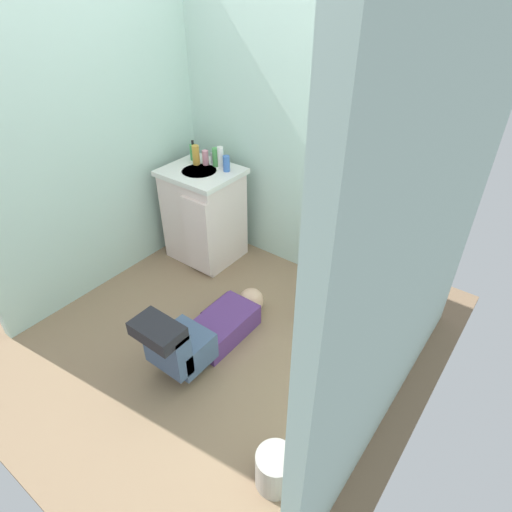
% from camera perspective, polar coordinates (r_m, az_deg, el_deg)
% --- Properties ---
extents(ground_plane, '(2.79, 2.98, 0.04)m').
position_cam_1_polar(ground_plane, '(3.19, -4.19, -9.86)').
color(ground_plane, '#876B50').
extents(wall_back, '(2.45, 0.08, 2.40)m').
position_cam_1_polar(wall_back, '(3.26, 7.17, 16.51)').
color(wall_back, '#AFCEC1').
rests_on(wall_back, ground_plane).
extents(wall_left, '(0.08, 1.98, 2.40)m').
position_cam_1_polar(wall_left, '(3.35, -21.37, 14.94)').
color(wall_left, '#AFCEC1').
rests_on(wall_left, ground_plane).
extents(wall_right, '(0.08, 1.98, 2.40)m').
position_cam_1_polar(wall_right, '(1.98, 21.31, 1.18)').
color(wall_right, '#AFCEC1').
rests_on(wall_right, ground_plane).
extents(toilet, '(0.36, 0.46, 0.75)m').
position_cam_1_polar(toilet, '(3.11, 15.35, -3.08)').
color(toilet, silver).
rests_on(toilet, ground_plane).
extents(vanity_cabinet, '(0.60, 0.53, 0.82)m').
position_cam_1_polar(vanity_cabinet, '(3.70, -6.94, 5.59)').
color(vanity_cabinet, beige).
rests_on(vanity_cabinet, ground_plane).
extents(faucet, '(0.02, 0.02, 0.10)m').
position_cam_1_polar(faucet, '(3.60, -5.88, 12.80)').
color(faucet, silver).
rests_on(faucet, vanity_cabinet).
extents(person_plumber, '(0.39, 1.06, 0.52)m').
position_cam_1_polar(person_plumber, '(2.91, -6.97, -9.94)').
color(person_plumber, '#512D6B').
rests_on(person_plumber, ground_plane).
extents(tissue_box, '(0.22, 0.11, 0.10)m').
position_cam_1_polar(tissue_box, '(2.96, 16.55, 4.72)').
color(tissue_box, silver).
rests_on(tissue_box, toilet).
extents(toiletry_bag, '(0.12, 0.09, 0.11)m').
position_cam_1_polar(toiletry_bag, '(2.92, 19.24, 3.84)').
color(toiletry_bag, '#B22D3F').
rests_on(toiletry_bag, toilet).
extents(soap_dispenser, '(0.06, 0.06, 0.17)m').
position_cam_1_polar(soap_dispenser, '(3.70, -8.36, 13.57)').
color(soap_dispenser, green).
rests_on(soap_dispenser, vanity_cabinet).
extents(bottle_amber, '(0.06, 0.06, 0.16)m').
position_cam_1_polar(bottle_amber, '(3.60, -8.02, 13.19)').
color(bottle_amber, gold).
rests_on(bottle_amber, vanity_cabinet).
extents(bottle_pink, '(0.05, 0.05, 0.12)m').
position_cam_1_polar(bottle_pink, '(3.60, -6.76, 12.90)').
color(bottle_pink, pink).
rests_on(bottle_pink, vanity_cabinet).
extents(bottle_green, '(0.05, 0.05, 0.15)m').
position_cam_1_polar(bottle_green, '(3.56, -5.40, 13.00)').
color(bottle_green, '#4E9F51').
rests_on(bottle_green, vanity_cabinet).
extents(bottle_white, '(0.05, 0.05, 0.17)m').
position_cam_1_polar(bottle_white, '(3.52, -4.75, 13.00)').
color(bottle_white, white).
rests_on(bottle_white, vanity_cabinet).
extents(bottle_blue, '(0.05, 0.05, 0.13)m').
position_cam_1_polar(bottle_blue, '(3.46, -3.97, 12.20)').
color(bottle_blue, '#3A63B2').
rests_on(bottle_blue, vanity_cabinet).
extents(trash_can, '(0.20, 0.20, 0.23)m').
position_cam_1_polar(trash_can, '(2.40, 2.58, -26.56)').
color(trash_can, '#9B9790').
rests_on(trash_can, ground_plane).
extents(paper_towel_roll, '(0.11, 0.11, 0.21)m').
position_cam_1_polar(paper_towel_roll, '(3.14, 7.20, -7.82)').
color(paper_towel_roll, white).
rests_on(paper_towel_roll, ground_plane).
extents(toilet_paper_roll, '(0.11, 0.11, 0.10)m').
position_cam_1_polar(toilet_paper_roll, '(2.74, 11.23, -18.55)').
color(toilet_paper_roll, white).
rests_on(toilet_paper_roll, ground_plane).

